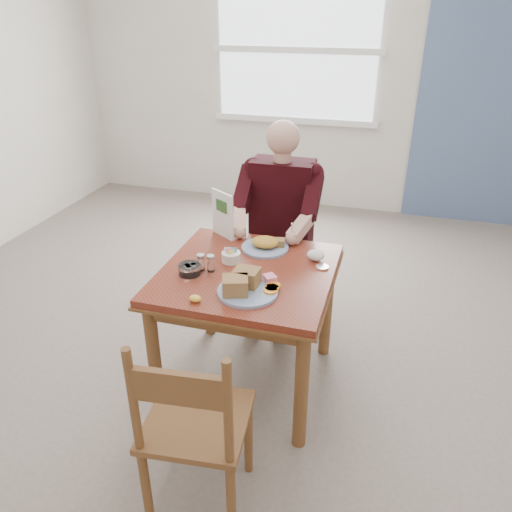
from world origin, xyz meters
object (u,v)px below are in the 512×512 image
(diner, at_px, (279,212))
(table, at_px, (247,288))
(chair_near, at_px, (194,427))
(far_plate, at_px, (266,244))
(near_plate, at_px, (246,285))
(chair_far, at_px, (281,251))

(diner, bearing_deg, table, -90.00)
(chair_near, height_order, far_plate, chair_near)
(table, relative_size, diner, 0.66)
(table, relative_size, near_plate, 2.62)
(table, bearing_deg, chair_far, 90.00)
(chair_near, relative_size, diner, 0.69)
(chair_far, relative_size, near_plate, 2.71)
(diner, relative_size, near_plate, 3.95)
(chair_far, distance_m, chair_near, 1.66)
(chair_near, height_order, near_plate, chair_near)
(near_plate, relative_size, far_plate, 1.11)
(chair_far, height_order, far_plate, chair_far)
(chair_near, distance_m, far_plate, 1.18)
(chair_near, relative_size, far_plate, 3.00)
(diner, relative_size, far_plate, 4.37)
(near_plate, xyz_separation_m, far_plate, (-0.03, 0.49, -0.01))
(chair_far, height_order, near_plate, chair_far)
(table, height_order, chair_near, chair_near)
(far_plate, bearing_deg, chair_near, -89.67)
(chair_near, distance_m, diner, 1.60)
(diner, bearing_deg, near_plate, -86.43)
(table, xyz_separation_m, chair_near, (0.04, -0.86, -0.16))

